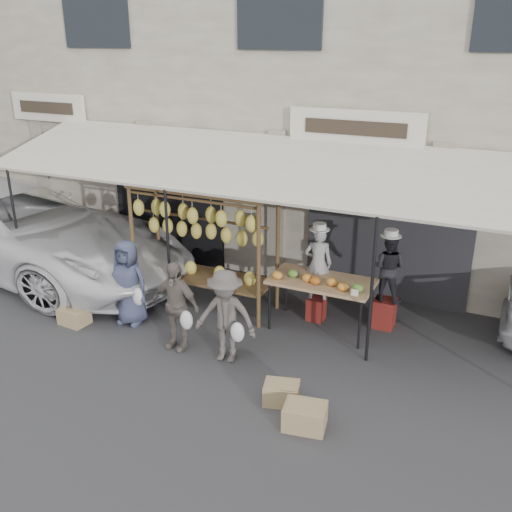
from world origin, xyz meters
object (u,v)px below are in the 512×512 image
(crate_near_a, at_px, (281,393))
(produce_table, at_px, (321,282))
(customer_mid, at_px, (175,305))
(crate_near_b, at_px, (305,416))
(customer_left, at_px, (128,283))
(customer_right, at_px, (226,316))
(van, at_px, (9,207))
(crate_far, at_px, (74,316))
(vendor_right, at_px, (388,267))
(banana_rack, at_px, (202,224))
(vendor_left, at_px, (318,264))

(crate_near_a, bearing_deg, produce_table, 95.61)
(customer_mid, distance_m, crate_near_b, 2.79)
(customer_left, xyz_separation_m, customer_right, (2.06, -0.39, -0.01))
(customer_left, distance_m, van, 4.21)
(crate_far, distance_m, van, 3.73)
(vendor_right, relative_size, crate_near_b, 2.20)
(customer_mid, bearing_deg, crate_near_b, -18.74)
(customer_left, bearing_deg, produce_table, 17.31)
(banana_rack, xyz_separation_m, vendor_left, (2.04, 0.34, -0.52))
(banana_rack, bearing_deg, customer_left, -126.40)
(van, bearing_deg, customer_right, -97.32)
(customer_right, relative_size, crate_near_b, 2.79)
(produce_table, relative_size, van, 0.28)
(vendor_right, distance_m, crate_near_a, 2.99)
(vendor_left, distance_m, vendor_right, 1.16)
(customer_mid, xyz_separation_m, crate_near_a, (2.07, -0.66, -0.59))
(produce_table, relative_size, vendor_right, 1.46)
(crate_near_a, height_order, crate_near_b, crate_near_b)
(customer_right, xyz_separation_m, crate_far, (-2.92, -0.07, -0.59))
(produce_table, bearing_deg, crate_far, -158.14)
(produce_table, distance_m, crate_near_b, 2.69)
(vendor_left, relative_size, customer_mid, 0.88)
(customer_left, distance_m, customer_right, 2.10)
(banana_rack, height_order, crate_far, banana_rack)
(banana_rack, height_order, customer_mid, banana_rack)
(customer_right, xyz_separation_m, crate_near_a, (1.18, -0.65, -0.60))
(crate_near_a, bearing_deg, customer_mid, 162.30)
(banana_rack, xyz_separation_m, crate_near_a, (2.42, -2.15, -1.43))
(customer_mid, bearing_deg, customer_right, 2.37)
(vendor_left, relative_size, crate_near_b, 2.43)
(produce_table, xyz_separation_m, crate_near_b, (0.68, -2.50, -0.72))
(customer_right, xyz_separation_m, van, (-6.05, 1.64, 0.52))
(vendor_left, height_order, customer_mid, vendor_left)
(customer_mid, height_order, van, van)
(crate_near_b, bearing_deg, customer_left, 159.35)
(crate_near_b, bearing_deg, produce_table, 105.20)
(vendor_left, bearing_deg, van, -16.29)
(produce_table, relative_size, customer_mid, 1.17)
(customer_mid, relative_size, crate_near_a, 3.11)
(vendor_right, distance_m, customer_left, 4.35)
(vendor_left, distance_m, customer_mid, 2.51)
(produce_table, distance_m, vendor_right, 1.14)
(crate_near_a, distance_m, crate_near_b, 0.59)
(vendor_left, xyz_separation_m, customer_mid, (-1.69, -1.83, -0.32))
(customer_left, relative_size, crate_near_b, 2.83)
(produce_table, distance_m, customer_right, 1.79)
(crate_near_a, bearing_deg, customer_left, 162.24)
(customer_left, bearing_deg, vendor_right, 20.39)
(vendor_right, bearing_deg, customer_right, 51.57)
(vendor_right, relative_size, customer_left, 0.78)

